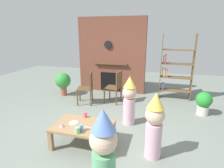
{
  "coord_description": "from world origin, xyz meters",
  "views": [
    {
      "loc": [
        1.16,
        -3.17,
        1.95
      ],
      "look_at": [
        0.15,
        0.4,
        0.89
      ],
      "focal_mm": 29.5,
      "sensor_mm": 36.0,
      "label": 1
    }
  ],
  "objects_px": {
    "paper_plate_front": "(74,123)",
    "child_by_the_chairs": "(129,99)",
    "coffee_table": "(83,128)",
    "paper_plate_rear": "(103,123)",
    "bookshelf": "(174,69)",
    "dining_chair_middle": "(116,85)",
    "paper_cup_far_left": "(77,130)",
    "child_with_cone_hat": "(104,153)",
    "child_in_pink": "(154,124)",
    "potted_plant_tall": "(204,102)",
    "dining_chair_left": "(88,86)",
    "paper_cup_near_right": "(81,128)",
    "paper_cup_near_left": "(102,129)",
    "paper_cup_center": "(85,115)",
    "potted_plant_short": "(63,81)",
    "birthday_cake_slice": "(62,125)"
  },
  "relations": [
    {
      "from": "paper_plate_front",
      "to": "birthday_cake_slice",
      "type": "xyz_separation_m",
      "value": [
        -0.13,
        -0.18,
        0.03
      ]
    },
    {
      "from": "paper_cup_near_left",
      "to": "paper_cup_center",
      "type": "height_order",
      "value": "same"
    },
    {
      "from": "paper_plate_rear",
      "to": "child_by_the_chairs",
      "type": "bearing_deg",
      "value": 70.05
    },
    {
      "from": "dining_chair_left",
      "to": "dining_chair_middle",
      "type": "bearing_deg",
      "value": -174.6
    },
    {
      "from": "coffee_table",
      "to": "paper_plate_rear",
      "type": "relative_size",
      "value": 4.69
    },
    {
      "from": "potted_plant_tall",
      "to": "paper_plate_front",
      "type": "bearing_deg",
      "value": -141.88
    },
    {
      "from": "coffee_table",
      "to": "paper_cup_near_left",
      "type": "relative_size",
      "value": 9.77
    },
    {
      "from": "coffee_table",
      "to": "dining_chair_middle",
      "type": "bearing_deg",
      "value": 88.89
    },
    {
      "from": "paper_cup_near_left",
      "to": "paper_plate_rear",
      "type": "xyz_separation_m",
      "value": [
        -0.07,
        0.28,
        -0.05
      ]
    },
    {
      "from": "dining_chair_left",
      "to": "paper_cup_near_left",
      "type": "bearing_deg",
      "value": 103.37
    },
    {
      "from": "paper_plate_front",
      "to": "child_by_the_chairs",
      "type": "height_order",
      "value": "child_by_the_chairs"
    },
    {
      "from": "potted_plant_tall",
      "to": "dining_chair_left",
      "type": "bearing_deg",
      "value": -178.18
    },
    {
      "from": "child_in_pink",
      "to": "dining_chair_left",
      "type": "relative_size",
      "value": 1.2
    },
    {
      "from": "child_by_the_chairs",
      "to": "dining_chair_left",
      "type": "xyz_separation_m",
      "value": [
        -1.31,
        0.85,
        -0.05
      ]
    },
    {
      "from": "child_by_the_chairs",
      "to": "potted_plant_tall",
      "type": "distance_m",
      "value": 1.91
    },
    {
      "from": "paper_cup_center",
      "to": "dining_chair_left",
      "type": "xyz_separation_m",
      "value": [
        -0.6,
        1.56,
        0.07
      ]
    },
    {
      "from": "paper_cup_near_left",
      "to": "child_with_cone_hat",
      "type": "relative_size",
      "value": 0.09
    },
    {
      "from": "coffee_table",
      "to": "potted_plant_tall",
      "type": "relative_size",
      "value": 1.8
    },
    {
      "from": "bookshelf",
      "to": "paper_plate_rear",
      "type": "height_order",
      "value": "bookshelf"
    },
    {
      "from": "child_in_pink",
      "to": "child_by_the_chairs",
      "type": "relative_size",
      "value": 1.01
    },
    {
      "from": "bookshelf",
      "to": "potted_plant_short",
      "type": "height_order",
      "value": "bookshelf"
    },
    {
      "from": "child_in_pink",
      "to": "paper_plate_rear",
      "type": "bearing_deg",
      "value": -9.48
    },
    {
      "from": "paper_cup_far_left",
      "to": "paper_plate_rear",
      "type": "relative_size",
      "value": 0.48
    },
    {
      "from": "paper_plate_rear",
      "to": "child_in_pink",
      "type": "xyz_separation_m",
      "value": [
        0.88,
        -0.14,
        0.17
      ]
    },
    {
      "from": "birthday_cake_slice",
      "to": "dining_chair_middle",
      "type": "bearing_deg",
      "value": 81.18
    },
    {
      "from": "paper_plate_front",
      "to": "paper_plate_rear",
      "type": "bearing_deg",
      "value": 15.2
    },
    {
      "from": "paper_cup_near_right",
      "to": "potted_plant_short",
      "type": "bearing_deg",
      "value": 125.66
    },
    {
      "from": "paper_cup_far_left",
      "to": "dining_chair_middle",
      "type": "bearing_deg",
      "value": 89.83
    },
    {
      "from": "potted_plant_tall",
      "to": "child_with_cone_hat",
      "type": "bearing_deg",
      "value": -118.9
    },
    {
      "from": "paper_cup_near_left",
      "to": "dining_chair_left",
      "type": "distance_m",
      "value": 2.25
    },
    {
      "from": "coffee_table",
      "to": "paper_cup_center",
      "type": "height_order",
      "value": "paper_cup_center"
    },
    {
      "from": "coffee_table",
      "to": "dining_chair_left",
      "type": "bearing_deg",
      "value": 110.34
    },
    {
      "from": "paper_cup_near_right",
      "to": "paper_cup_far_left",
      "type": "xyz_separation_m",
      "value": [
        -0.02,
        -0.09,
        -0.0
      ]
    },
    {
      "from": "paper_cup_far_left",
      "to": "paper_plate_rear",
      "type": "bearing_deg",
      "value": 56.24
    },
    {
      "from": "birthday_cake_slice",
      "to": "child_in_pink",
      "type": "bearing_deg",
      "value": 6.43
    },
    {
      "from": "paper_plate_rear",
      "to": "child_by_the_chairs",
      "type": "xyz_separation_m",
      "value": [
        0.31,
        0.85,
        0.17
      ]
    },
    {
      "from": "paper_cup_near_right",
      "to": "potted_plant_short",
      "type": "height_order",
      "value": "potted_plant_short"
    },
    {
      "from": "paper_cup_near_right",
      "to": "potted_plant_tall",
      "type": "relative_size",
      "value": 0.19
    },
    {
      "from": "birthday_cake_slice",
      "to": "child_in_pink",
      "type": "xyz_separation_m",
      "value": [
        1.52,
        0.17,
        0.15
      ]
    },
    {
      "from": "paper_cup_near_right",
      "to": "paper_cup_center",
      "type": "distance_m",
      "value": 0.49
    },
    {
      "from": "bookshelf",
      "to": "dining_chair_middle",
      "type": "xyz_separation_m",
      "value": [
        -1.54,
        -0.82,
        -0.37
      ]
    },
    {
      "from": "child_with_cone_hat",
      "to": "child_in_pink",
      "type": "bearing_deg",
      "value": -65.63
    },
    {
      "from": "paper_cup_far_left",
      "to": "paper_plate_front",
      "type": "xyz_separation_m",
      "value": [
        -0.22,
        0.29,
        -0.05
      ]
    },
    {
      "from": "bookshelf",
      "to": "child_with_cone_hat",
      "type": "distance_m",
      "value": 3.97
    },
    {
      "from": "dining_chair_middle",
      "to": "potted_plant_tall",
      "type": "bearing_deg",
      "value": -176.62
    },
    {
      "from": "paper_plate_rear",
      "to": "child_by_the_chairs",
      "type": "distance_m",
      "value": 0.92
    },
    {
      "from": "paper_cup_near_right",
      "to": "paper_cup_far_left",
      "type": "bearing_deg",
      "value": -105.36
    },
    {
      "from": "potted_plant_tall",
      "to": "potted_plant_short",
      "type": "distance_m",
      "value": 4.0
    },
    {
      "from": "child_with_cone_hat",
      "to": "dining_chair_middle",
      "type": "bearing_deg",
      "value": -24.65
    },
    {
      "from": "paper_plate_rear",
      "to": "child_in_pink",
      "type": "bearing_deg",
      "value": -9.16
    }
  ]
}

